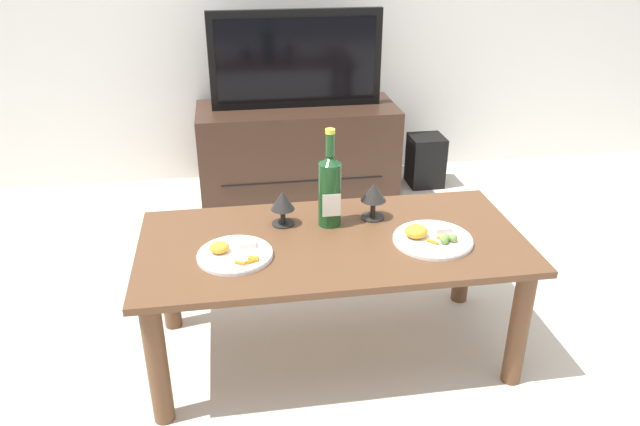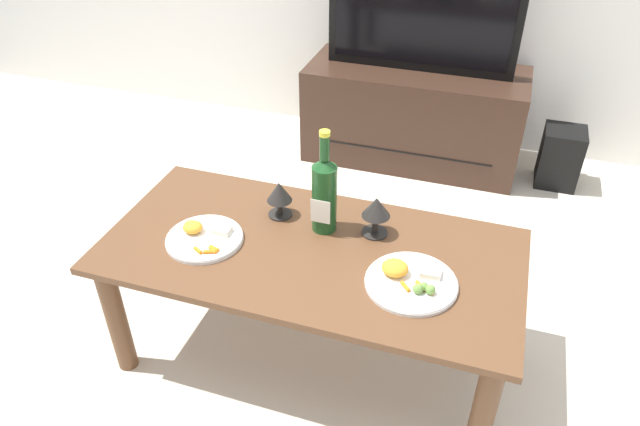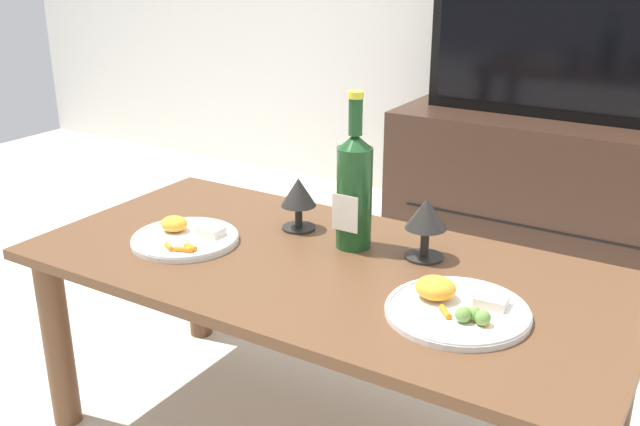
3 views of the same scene
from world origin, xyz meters
TOP-DOWN VIEW (x-y plane):
  - dining_table at (0.00, 0.00)m, footprint 1.37×0.66m
  - tv_stand at (0.06, 1.56)m, footprint 1.16×0.49m
  - tv_screen at (0.06, 1.56)m, footprint 0.98×0.05m
  - wine_bottle at (0.01, 0.12)m, footprint 0.08×0.09m
  - goblet_left at (-0.16, 0.15)m, footprint 0.09×0.09m
  - goblet_right at (0.18, 0.15)m, footprint 0.10×0.10m
  - dinner_plate_left at (-0.35, -0.07)m, footprint 0.26×0.26m
  - dinner_plate_right at (0.34, -0.07)m, footprint 0.28×0.28m

SIDE VIEW (x-z plane):
  - tv_stand at x=0.06m, z-range 0.00..0.53m
  - dining_table at x=0.00m, z-range 0.16..0.66m
  - dinner_plate_left at x=-0.35m, z-range 0.48..0.53m
  - dinner_plate_right at x=0.34m, z-range 0.48..0.54m
  - goblet_left at x=-0.16m, z-range 0.52..0.65m
  - goblet_right at x=0.18m, z-range 0.52..0.67m
  - wine_bottle at x=0.01m, z-range 0.46..0.83m
  - tv_screen at x=0.06m, z-range 0.53..1.07m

